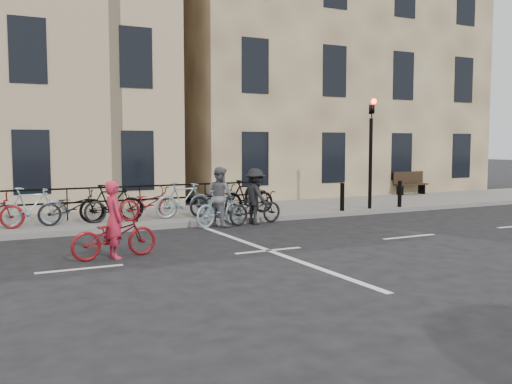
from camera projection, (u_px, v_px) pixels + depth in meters
name	position (u px, v px, depth m)	size (l,w,h in m)	color
ground	(269.00, 251.00, 12.43)	(120.00, 120.00, 0.00)	black
sidewalk	(41.00, 224.00, 15.93)	(46.00, 4.00, 0.15)	slate
building_east	(305.00, 64.00, 27.51)	(14.00, 10.00, 12.00)	#937759
traffic_light	(371.00, 139.00, 18.88)	(0.18, 0.30, 3.90)	black
bollard_east	(342.00, 197.00, 18.42)	(0.14, 0.14, 0.90)	black
bollard_west	(400.00, 194.00, 19.51)	(0.14, 0.14, 0.90)	black
bench	(410.00, 182.00, 24.22)	(1.60, 0.41, 0.97)	black
parked_bikes	(91.00, 205.00, 15.57)	(11.45, 1.23, 1.05)	black
cyclist_pink	(114.00, 231.00, 11.60)	(1.84, 0.83, 1.59)	maroon
cyclist_grey	(220.00, 202.00, 15.97)	(1.80, 1.04, 1.68)	#87A6B1
cyclist_dark	(255.00, 202.00, 16.42)	(1.90, 1.14, 1.62)	black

